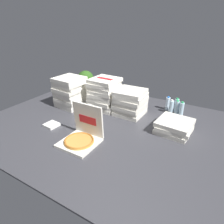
{
  "coord_description": "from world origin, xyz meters",
  "views": [
    {
      "loc": [
        1.16,
        -1.89,
        1.25
      ],
      "look_at": [
        -0.02,
        0.1,
        0.14
      ],
      "focal_mm": 31.81,
      "sensor_mm": 36.0,
      "label": 1
    }
  ],
  "objects": [
    {
      "name": "water_bottle_4",
      "position": [
        0.5,
        0.84,
        0.1
      ],
      "size": [
        0.06,
        0.06,
        0.21
      ],
      "color": "silver",
      "rests_on": "ground_plane"
    },
    {
      "name": "pizza_stack_left_near",
      "position": [
        -0.83,
        0.22,
        0.23
      ],
      "size": [
        0.44,
        0.44,
        0.46
      ],
      "color": "silver",
      "rests_on": "ground_plane"
    },
    {
      "name": "water_bottle_3",
      "position": [
        0.72,
        0.75,
        0.1
      ],
      "size": [
        0.06,
        0.06,
        0.21
      ],
      "color": "silver",
      "rests_on": "ground_plane"
    },
    {
      "name": "pizza_stack_right_near",
      "position": [
        0.75,
        0.25,
        0.08
      ],
      "size": [
        0.41,
        0.41,
        0.15
      ],
      "color": "silver",
      "rests_on": "ground_plane"
    },
    {
      "name": "water_bottle_0",
      "position": [
        0.57,
        0.75,
        0.1
      ],
      "size": [
        0.06,
        0.06,
        0.21
      ],
      "color": "silver",
      "rests_on": "ground_plane"
    },
    {
      "name": "water_bottle_1",
      "position": [
        0.62,
        0.85,
        0.1
      ],
      "size": [
        0.06,
        0.06,
        0.21
      ],
      "color": "silver",
      "rests_on": "ground_plane"
    },
    {
      "name": "water_bottle_2",
      "position": [
        0.65,
        0.77,
        0.1
      ],
      "size": [
        0.06,
        0.06,
        0.21
      ],
      "color": "silver",
      "rests_on": "ground_plane"
    },
    {
      "name": "potted_plant",
      "position": [
        -0.98,
        0.8,
        0.23
      ],
      "size": [
        0.29,
        0.29,
        0.41
      ],
      "color": "#513323",
      "rests_on": "ground_plane"
    },
    {
      "name": "pizza_stack_left_far",
      "position": [
        -0.34,
        0.42,
        0.23
      ],
      "size": [
        0.42,
        0.42,
        0.46
      ],
      "color": "silver",
      "rests_on": "ground_plane"
    },
    {
      "name": "napkin_pile",
      "position": [
        -0.62,
        -0.4,
        0.02
      ],
      "size": [
        0.17,
        0.17,
        0.03
      ],
      "primitive_type": "cube",
      "rotation": [
        0.0,
        0.0,
        -0.08
      ],
      "color": "white",
      "rests_on": "ground_plane"
    },
    {
      "name": "open_pizza_box",
      "position": [
        -0.07,
        -0.47,
        0.08
      ],
      "size": [
        0.38,
        0.39,
        0.41
      ],
      "color": "silver",
      "rests_on": "ground_plane"
    },
    {
      "name": "ground_plane",
      "position": [
        0.0,
        0.0,
        -0.01
      ],
      "size": [
        3.2,
        2.4,
        0.02
      ],
      "primitive_type": "cube",
      "color": "#38383D"
    },
    {
      "name": "pizza_stack_right_mid",
      "position": [
        0.08,
        0.43,
        0.18
      ],
      "size": [
        0.41,
        0.41,
        0.35
      ],
      "color": "silver",
      "rests_on": "ground_plane"
    }
  ]
}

